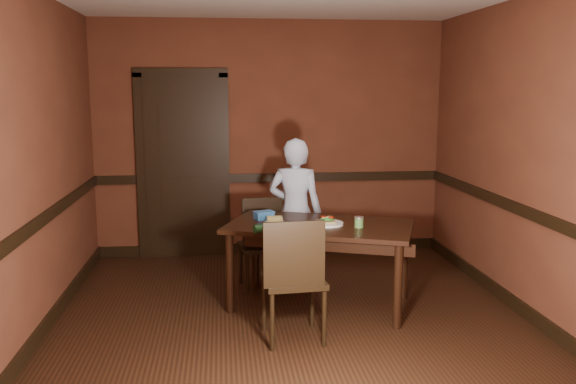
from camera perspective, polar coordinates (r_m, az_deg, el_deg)
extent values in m
cube|color=black|center=(5.18, 0.43, -12.19)|extent=(4.00, 4.50, 0.01)
cube|color=#582B1A|center=(7.07, -1.69, 4.98)|extent=(4.00, 0.02, 2.70)
cube|color=#582B1A|center=(2.65, 6.18, -3.00)|extent=(4.00, 0.02, 2.70)
cube|color=#582B1A|center=(5.02, -22.88, 2.29)|extent=(0.02, 4.50, 2.70)
cube|color=#582B1A|center=(5.45, 21.86, 2.88)|extent=(0.02, 4.50, 2.70)
cube|color=black|center=(7.11, -1.67, 1.35)|extent=(4.00, 0.03, 0.10)
cube|color=black|center=(5.08, -22.39, -2.74)|extent=(0.03, 4.50, 0.10)
cube|color=black|center=(5.51, 21.43, -1.77)|extent=(0.03, 4.50, 0.10)
cube|color=black|center=(7.27, -1.63, -5.21)|extent=(4.00, 0.03, 0.12)
cube|color=black|center=(5.32, -21.80, -11.62)|extent=(0.03, 4.50, 0.12)
cube|color=black|center=(5.72, 20.90, -10.04)|extent=(0.03, 4.50, 0.12)
cube|color=black|center=(7.05, -9.78, 2.18)|extent=(0.85, 0.04, 2.05)
cube|color=black|center=(7.12, -13.59, 2.11)|extent=(0.10, 0.06, 2.15)
cube|color=black|center=(7.06, -5.92, 2.27)|extent=(0.10, 0.06, 2.15)
cube|color=black|center=(7.02, -10.03, 10.93)|extent=(1.05, 0.06, 0.10)
cube|color=black|center=(5.48, 2.99, -6.81)|extent=(1.81, 1.40, 0.75)
imported|color=silver|center=(6.00, 0.67, -1.87)|extent=(0.61, 0.49, 1.46)
cylinder|color=white|center=(5.36, 3.68, -2.99)|extent=(0.29, 0.29, 0.01)
cube|color=#9B7F4B|center=(5.36, 3.68, -2.80)|extent=(0.13, 0.12, 0.02)
ellipsoid|color=#30862D|center=(5.35, 3.68, -2.55)|extent=(0.12, 0.11, 0.03)
cylinder|color=#BE1103|center=(5.36, 3.36, -2.33)|extent=(0.05, 0.05, 0.01)
cylinder|color=#BE1103|center=(5.35, 4.05, -2.37)|extent=(0.05, 0.05, 0.01)
cylinder|color=#96C165|center=(5.32, 3.38, -2.44)|extent=(0.04, 0.04, 0.01)
cylinder|color=#96C165|center=(5.38, 3.92, -2.30)|extent=(0.04, 0.04, 0.01)
cylinder|color=#96C165|center=(5.35, 3.68, -2.37)|extent=(0.04, 0.04, 0.01)
cylinder|color=#50843C|center=(5.27, 6.66, -2.88)|extent=(0.08, 0.08, 0.08)
cylinder|color=silver|center=(5.26, 6.67, -2.38)|extent=(0.08, 0.08, 0.01)
cylinder|color=white|center=(5.42, -1.26, -2.86)|extent=(0.18, 0.18, 0.01)
cube|color=#DFC96D|center=(5.41, -1.26, -2.57)|extent=(0.13, 0.09, 0.04)
cube|color=#316FB8|center=(5.57, -2.27, -2.23)|extent=(0.19, 0.16, 0.06)
cube|color=#316FB8|center=(5.56, -2.27, -1.86)|extent=(0.21, 0.17, 0.01)
cylinder|color=#184B21|center=(5.09, -1.93, -3.35)|extent=(0.25, 0.16, 0.07)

